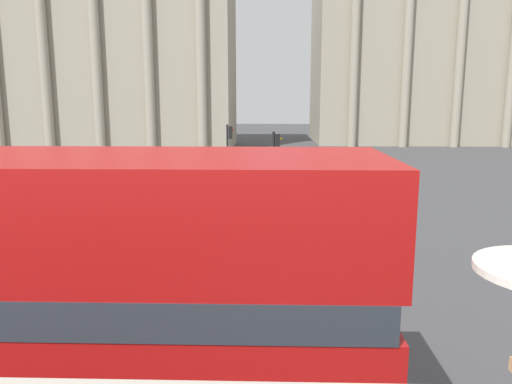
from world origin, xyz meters
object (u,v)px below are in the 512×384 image
object	(u,v)px
traffic_light_near	(263,201)
traffic_light_far	(229,146)
plaza_building_left	(115,45)
pedestrian_red	(143,175)
traffic_light_mid	(275,160)
plaza_building_right	(461,48)
pedestrian_white	(157,159)

from	to	relation	value
traffic_light_near	traffic_light_far	world-z (taller)	traffic_light_far
plaza_building_left	pedestrian_red	bearing A→B (deg)	-70.84
pedestrian_red	traffic_light_mid	bearing A→B (deg)	-47.53
pedestrian_red	plaza_building_right	bearing A→B (deg)	34.11
pedestrian_red	traffic_light_near	bearing A→B (deg)	-79.52
plaza_building_left	pedestrian_white	size ratio (longest dim) A/B	15.47
traffic_light_near	traffic_light_far	distance (m)	15.48
pedestrian_white	plaza_building_right	bearing A→B (deg)	-82.01
plaza_building_right	traffic_light_near	distance (m)	53.01
traffic_light_near	traffic_light_mid	distance (m)	8.54
traffic_light_mid	pedestrian_red	size ratio (longest dim) A/B	1.97
plaza_building_left	traffic_light_near	xyz separation A→B (m)	(15.68, -39.22, -8.03)
traffic_light_near	plaza_building_left	bearing A→B (deg)	111.79
pedestrian_white	pedestrian_red	world-z (taller)	pedestrian_red
plaza_building_left	pedestrian_white	xyz separation A→B (m)	(8.04, -18.07, -9.43)
plaza_building_left	pedestrian_white	world-z (taller)	plaza_building_left
plaza_building_left	traffic_light_far	size ratio (longest dim) A/B	6.93
plaza_building_left	traffic_light_mid	distance (m)	35.56
plaza_building_left	traffic_light_far	distance (m)	28.60
traffic_light_far	pedestrian_red	world-z (taller)	traffic_light_far
traffic_light_mid	plaza_building_right	bearing A→B (deg)	60.86
plaza_building_left	pedestrian_white	bearing A→B (deg)	-66.02
traffic_light_mid	pedestrian_white	bearing A→B (deg)	122.52
pedestrian_red	traffic_light_far	bearing A→B (deg)	15.49
plaza_building_right	pedestrian_red	distance (m)	46.03
traffic_light_near	pedestrian_red	size ratio (longest dim) A/B	1.92
traffic_light_near	traffic_light_far	bearing A→B (deg)	98.02
plaza_building_left	pedestrian_white	distance (m)	21.91
traffic_light_near	pedestrian_red	world-z (taller)	traffic_light_near
traffic_light_near	traffic_light_mid	xyz separation A→B (m)	(0.40, 8.53, 0.05)
plaza_building_left	plaza_building_right	world-z (taller)	plaza_building_right
traffic_light_near	traffic_light_far	size ratio (longest dim) A/B	0.99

